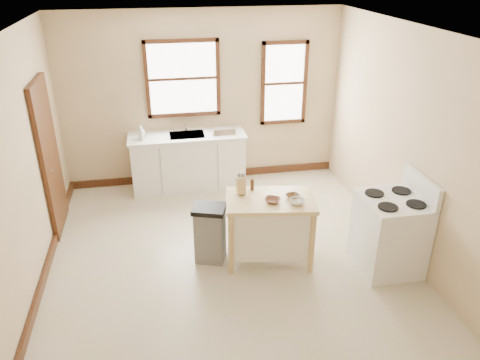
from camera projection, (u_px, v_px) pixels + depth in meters
name	position (u px, v px, depth m)	size (l,w,h in m)	color
floor	(229.00, 260.00, 5.94)	(5.00, 5.00, 0.00)	#C1B199
ceiling	(226.00, 32.00, 4.72)	(5.00, 5.00, 0.00)	white
wall_back	(202.00, 99.00, 7.55)	(4.50, 0.04, 2.80)	#D7B68D
wall_left	(18.00, 175.00, 4.96)	(0.04, 5.00, 2.80)	#D7B68D
wall_right	(409.00, 146.00, 5.71)	(0.04, 5.00, 2.80)	#D7B68D
window_main	(183.00, 79.00, 7.33)	(1.17, 0.06, 1.22)	#37150F
window_side	(284.00, 83.00, 7.67)	(0.77, 0.06, 1.37)	#37150F
door_left	(50.00, 158.00, 6.27)	(0.06, 0.90, 2.10)	#37150F
baseboard_back	(205.00, 175.00, 8.10)	(4.50, 0.04, 0.12)	#37150F
baseboard_left	(44.00, 276.00, 5.55)	(0.04, 5.00, 0.12)	#37150F
sink_counter	(188.00, 161.00, 7.64)	(1.86, 0.62, 0.92)	white
faucet	(186.00, 124.00, 7.55)	(0.03, 0.03, 0.22)	silver
soap_bottle_a	(141.00, 133.00, 7.18)	(0.09, 0.09, 0.23)	#B2B2B2
soap_bottle_b	(142.00, 133.00, 7.26)	(0.08, 0.08, 0.18)	#B2B2B2
dish_rack	(223.00, 131.00, 7.47)	(0.38, 0.28, 0.09)	silver
kitchen_island	(270.00, 230.00, 5.78)	(1.06, 0.68, 0.87)	tan
knife_block	(241.00, 186.00, 5.67)	(0.10, 0.10, 0.20)	tan
pepper_grinder	(252.00, 185.00, 5.77)	(0.04, 0.04, 0.15)	#3E2210
bowl_a	(273.00, 200.00, 5.51)	(0.18, 0.18, 0.04)	brown
bowl_b	(293.00, 196.00, 5.60)	(0.17, 0.17, 0.04)	brown
bowl_c	(297.00, 202.00, 5.47)	(0.18, 0.18, 0.06)	silver
trash_bin	(210.00, 233.00, 5.81)	(0.39, 0.33, 0.76)	slate
gas_stove	(391.00, 224.00, 5.58)	(0.75, 0.76, 1.21)	silver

